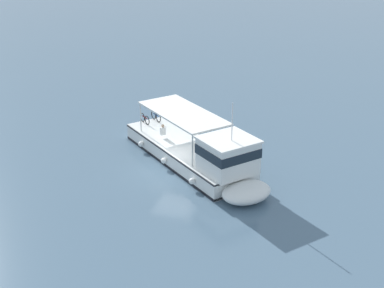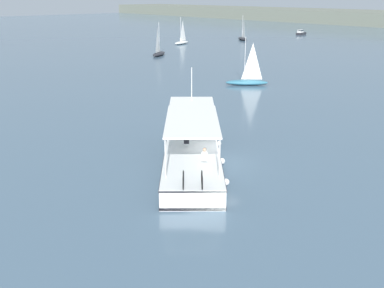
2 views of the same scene
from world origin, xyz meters
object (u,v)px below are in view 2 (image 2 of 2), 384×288
Objects in this scene: ferry_main at (192,145)px; sailboat_mid_channel at (243,38)px; sailboat_horizon_east at (159,52)px; motorboat_far_left at (301,33)px; sailboat_off_stern at (247,80)px; sailboat_far_right at (182,41)px.

ferry_main is 77.32m from sailboat_mid_channel.
motorboat_far_left is at bearing 99.63° from sailboat_horizon_east.
sailboat_mid_channel is at bearing 133.52° from sailboat_off_stern.
motorboat_far_left is (0.24, 21.32, 0.00)m from sailboat_mid_channel.
motorboat_far_left is at bearing 85.59° from sailboat_far_right.
sailboat_off_stern reaches higher than motorboat_far_left.
ferry_main is 2.16× the size of sailboat_off_stern.
sailboat_far_right reaches higher than motorboat_far_left.
sailboat_horizon_east is at bearing -51.57° from sailboat_far_right.
sailboat_far_right and sailboat_mid_channel have the same top height.
sailboat_horizon_east is at bearing 164.02° from sailboat_off_stern.
ferry_main is 2.16× the size of sailboat_mid_channel.
motorboat_far_left is at bearing 89.36° from sailboat_mid_channel.
sailboat_horizon_east and sailboat_mid_channel have the same top height.
sailboat_horizon_east and sailboat_off_stern have the same top height.
sailboat_far_right is 1.00× the size of sailboat_mid_channel.
sailboat_off_stern is (-14.25, 20.70, -0.47)m from ferry_main.
sailboat_far_right is at bearing -94.41° from motorboat_far_left.
sailboat_off_stern is at bearing -30.04° from sailboat_far_right.
ferry_main is 94.40m from motorboat_far_left.
sailboat_off_stern is 1.42× the size of motorboat_far_left.
ferry_main is at bearing -49.38° from sailboat_mid_channel.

